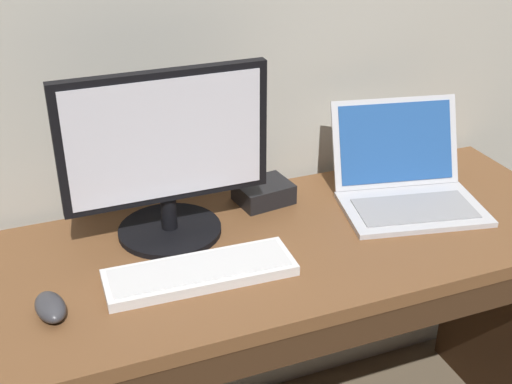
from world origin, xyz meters
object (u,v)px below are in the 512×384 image
(laptop_silver, at_px, (406,183))
(external_monitor, at_px, (166,155))
(computer_mouse, at_px, (50,307))
(external_drive_box, at_px, (264,192))
(wired_keyboard, at_px, (200,272))

(laptop_silver, distance_m, external_monitor, 0.63)
(laptop_silver, relative_size, computer_mouse, 3.99)
(laptop_silver, relative_size, external_monitor, 0.85)
(external_monitor, height_order, computer_mouse, external_monitor)
(laptop_silver, height_order, external_drive_box, laptop_silver)
(external_monitor, xyz_separation_m, computer_mouse, (-0.30, -0.21, -0.19))
(computer_mouse, distance_m, external_drive_box, 0.63)
(wired_keyboard, bearing_deg, external_monitor, 93.79)
(computer_mouse, bearing_deg, wired_keyboard, -5.49)
(wired_keyboard, xyz_separation_m, external_drive_box, (0.25, 0.27, 0.01))
(external_monitor, relative_size, computer_mouse, 4.71)
(computer_mouse, xyz_separation_m, external_drive_box, (0.57, 0.28, 0.01))
(external_monitor, height_order, wired_keyboard, external_monitor)
(laptop_silver, xyz_separation_m, computer_mouse, (-0.91, -0.15, -0.03))
(external_monitor, relative_size, external_drive_box, 3.49)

